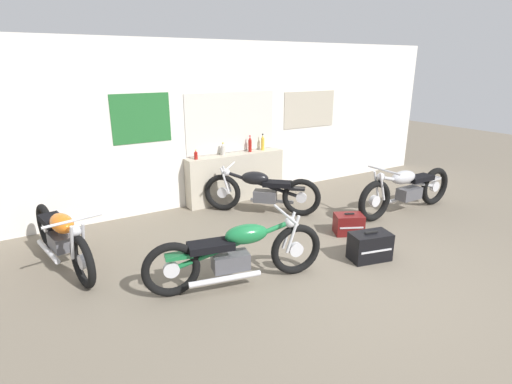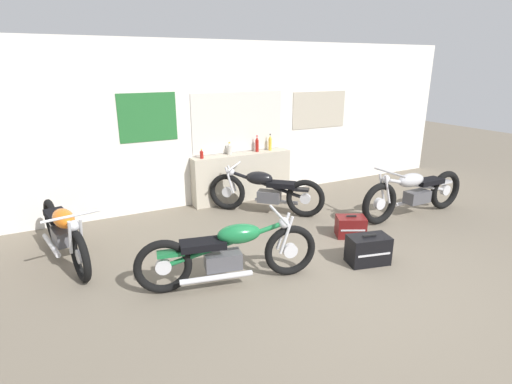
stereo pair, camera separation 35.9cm
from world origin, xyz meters
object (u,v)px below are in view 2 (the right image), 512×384
Objects in this scene: motorcycle_green at (229,252)px; motorcycle_orange at (63,231)px; bottle_left_center at (229,149)px; motorcycle_silver at (414,192)px; hard_case_black at (368,250)px; bottle_leftmost at (202,154)px; hard_case_darkred at (351,226)px; motorcycle_black at (265,191)px; bottle_center at (257,144)px; bottle_right_center at (270,143)px.

motorcycle_green is 2.23m from motorcycle_orange.
motorcycle_silver is (2.37, -2.10, -0.56)m from bottle_left_center.
bottle_left_center is 3.17m from hard_case_black.
hard_case_darkred is (1.46, -2.21, -0.79)m from bottle_leftmost.
motorcycle_black is 2.19m from hard_case_black.
bottle_center is at bearing 71.38° from motorcycle_black.
motorcycle_green is 4.19× the size of hard_case_darkred.
bottle_left_center reaches higher than hard_case_black.
bottle_leftmost is at bearing -177.14° from bottle_center.
motorcycle_black is (3.08, 0.28, 0.00)m from motorcycle_orange.
motorcycle_black is (-0.57, -0.86, -0.61)m from bottle_right_center.
bottle_right_center reaches higher than bottle_center.
motorcycle_black is at bearing -108.62° from bottle_center.
bottle_right_center reaches higher than bottle_left_center.
bottle_center reaches higher than motorcycle_black.
motorcycle_black is at bearing 51.19° from motorcycle_green.
bottle_leftmost reaches higher than motorcycle_green.
bottle_left_center is 0.11× the size of motorcycle_green.
bottle_left_center reaches higher than motorcycle_black.
bottle_left_center is 0.11× the size of motorcycle_orange.
motorcycle_green is at bearing -170.84° from motorcycle_silver.
bottle_right_center is at bearing 56.69° from motorcycle_black.
hard_case_darkred is (0.36, -2.27, -0.85)m from bottle_center.
motorcycle_silver reaches higher than motorcycle_orange.
bottle_right_center is (0.28, 0.00, 0.00)m from bottle_center.
bottle_leftmost is at bearing 76.07° from motorcycle_green.
bottle_left_center is at bearing 100.50° from hard_case_black.
motorcycle_green is 2.16m from hard_case_darkred.
bottle_leftmost reaches higher than motorcycle_orange.
motorcycle_green is (-1.19, -2.67, -0.57)m from bottle_left_center.
bottle_right_center is at bearing 84.93° from hard_case_black.
motorcycle_orange is (-2.82, -1.14, -0.58)m from bottle_left_center.
hard_case_black is (0.30, -2.16, -0.21)m from motorcycle_black.
motorcycle_black reaches higher than hard_case_darkred.
motorcycle_silver is (2.91, -2.04, -0.53)m from bottle_leftmost.
bottle_center is 2.84m from motorcycle_silver.
bottle_center reaches higher than bottle_left_center.
motorcycle_green is at bearing -114.05° from bottle_left_center.
motorcycle_silver is at bearing -53.68° from bottle_right_center.
bottle_leftmost is 0.33× the size of hard_case_darkred.
bottle_center is (0.55, -0.00, 0.03)m from bottle_left_center.
bottle_leftmost is at bearing -173.78° from bottle_left_center.
bottle_center is 0.61× the size of hard_case_darkred.
hard_case_black is at bearing -69.54° from bottle_leftmost.
bottle_left_center is 0.72× the size of bottle_right_center.
motorcycle_orange is at bearing -157.92° from bottle_left_center.
bottle_left_center is (0.55, 0.06, 0.03)m from bottle_leftmost.
bottle_center reaches higher than hard_case_darkred.
motorcycle_black is 3.09× the size of hard_case_darkred.
bottle_leftmost is 2.76m from hard_case_darkred.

